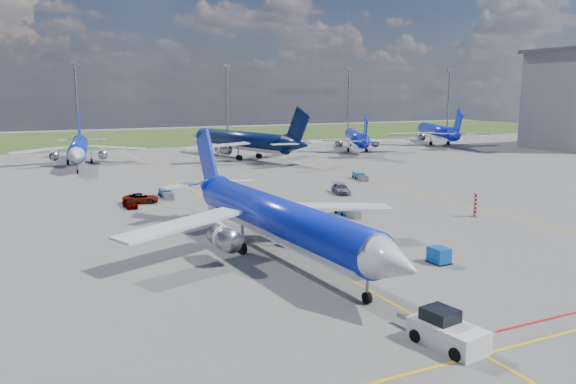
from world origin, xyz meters
name	(u,v)px	position (x,y,z in m)	size (l,w,h in m)	color
ground	(318,262)	(0.00, 0.00, 0.00)	(400.00, 400.00, 0.00)	#575755
grass_strip	(100,139)	(0.00, 150.00, 0.00)	(400.00, 80.00, 0.01)	#2D4719
taxiway_lines	(221,206)	(0.17, 27.70, 0.01)	(60.25, 160.00, 0.02)	gold
floodlight_masts	(156,101)	(10.00, 110.00, 12.56)	(202.20, 0.50, 22.70)	slate
warning_post	(476,205)	(26.00, 8.00, 1.50)	(0.50, 0.50, 3.00)	red
bg_jet_nnw	(80,165)	(-12.82, 80.20, 0.00)	(28.98, 38.03, 9.96)	#0E24C7
bg_jet_n	(241,158)	(22.03, 77.85, 0.00)	(34.37, 45.11, 11.82)	#07143C
bg_jet_ne	(356,151)	(54.59, 80.48, 0.00)	(28.38, 37.25, 9.75)	#0E24C7
bg_jet_ene	(437,144)	(86.38, 87.04, 0.00)	(31.08, 40.79, 10.68)	#0E24C7
main_airliner	(278,257)	(-2.60, 2.94, 0.00)	(30.58, 40.13, 10.51)	#0E24C7
pushback_tug	(446,332)	(-1.12, -18.10, 0.86)	(3.04, 6.42, 2.13)	silver
uld_container	(439,255)	(9.49, -4.93, 0.70)	(1.40, 1.75, 1.40)	#0C4BB1
service_car_a	(130,203)	(-11.02, 31.36, 0.60)	(1.42, 3.52, 1.20)	#999999
service_car_b	(141,198)	(-9.11, 34.07, 0.67)	(2.21, 4.79, 1.33)	#999999
service_car_c	(341,189)	(19.34, 28.67, 0.73)	(2.05, 5.04, 1.46)	#999999
baggage_tug_w	(347,212)	(12.25, 15.26, 0.45)	(1.31, 4.32, 0.96)	#1B54A7
baggage_tug_c	(166,194)	(-4.99, 36.91, 0.50)	(1.48, 4.85, 1.08)	navy
baggage_tug_e	(360,176)	(29.41, 39.17, 0.53)	(2.59, 5.23, 1.13)	#1A63A1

